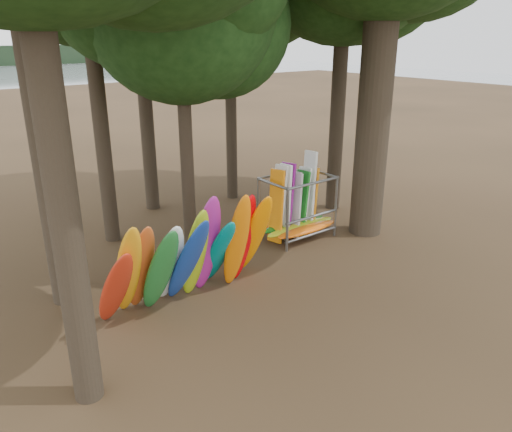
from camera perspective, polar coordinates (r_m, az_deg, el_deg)
ground at (r=14.98m, az=4.07°, el=-6.47°), size 120.00×120.00×0.00m
oak_5 at (r=15.47m, az=-8.77°, el=22.79°), size 6.48×6.48×10.30m
kayak_row at (r=12.94m, az=-7.34°, el=-4.59°), size 5.05×2.15×3.04m
storage_rack at (r=17.22m, az=4.68°, el=0.81°), size 2.96×1.54×2.92m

